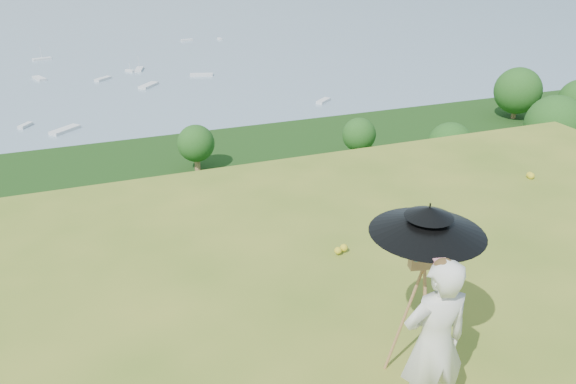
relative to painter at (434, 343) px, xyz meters
name	(u,v)px	position (x,y,z in m)	size (l,w,h in m)	color
forest_slope	(173,365)	(1.36, 34.92, -29.88)	(140.00, 56.00, 22.00)	#16390F
shoreline_tier	(129,228)	(1.36, 74.92, -36.88)	(170.00, 28.00, 8.00)	slate
bay_water	(82,40)	(1.36, 239.92, -34.88)	(700.00, 700.00, 0.00)	#7696A8
slope_trees	(157,219)	(1.36, 34.92, -15.88)	(110.00, 50.00, 6.00)	#1D4B16
harbor_town	(124,189)	(1.36, 74.92, -30.38)	(110.00, 22.00, 5.00)	white
moored_boats	(45,88)	(-11.14, 160.92, -34.53)	(140.00, 140.00, 0.70)	silver
wildflowers	(524,365)	(1.36, 0.17, -0.82)	(10.00, 10.50, 0.12)	gold
painter	(434,343)	(0.00, 0.00, 0.00)	(0.65, 0.42, 1.77)	beige
field_easel	(419,309)	(0.22, 0.57, -0.07)	(0.62, 0.62, 1.62)	#A46A45
sun_umbrella	(427,234)	(0.23, 0.60, 0.77)	(1.11, 1.11, 0.65)	black
painter_cap	(445,264)	(0.00, 0.00, 0.83)	(0.19, 0.23, 0.10)	#D3747C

